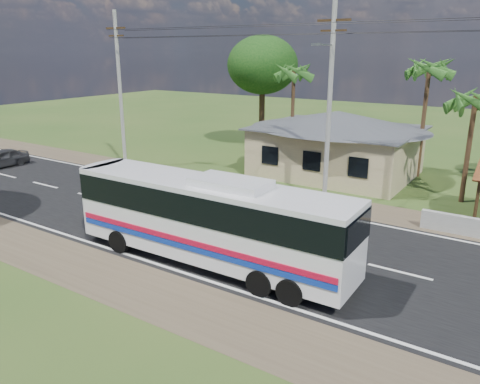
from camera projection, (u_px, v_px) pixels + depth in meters
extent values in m
plane|color=#2A4A1A|center=(214.00, 227.00, 23.01)|extent=(120.00, 120.00, 0.00)
cube|color=black|center=(214.00, 227.00, 23.01)|extent=(120.00, 10.00, 0.02)
cube|color=brown|center=(278.00, 194.00, 28.21)|extent=(120.00, 3.00, 0.01)
cube|color=brown|center=(113.00, 278.00, 17.81)|extent=(120.00, 3.00, 0.01)
cube|color=silver|center=(263.00, 202.00, 26.77)|extent=(120.00, 0.15, 0.01)
cube|color=silver|center=(147.00, 261.00, 19.25)|extent=(120.00, 0.15, 0.01)
cube|color=silver|center=(214.00, 226.00, 23.01)|extent=(120.00, 0.15, 0.01)
cube|color=tan|center=(336.00, 152.00, 32.43)|extent=(10.00, 8.00, 3.20)
cube|color=#4C4F54|center=(338.00, 128.00, 31.95)|extent=(10.60, 8.60, 0.10)
pyramid|color=#4C4F54|center=(339.00, 111.00, 31.62)|extent=(12.40, 10.00, 1.20)
cube|color=black|center=(270.00, 155.00, 30.76)|extent=(1.20, 0.08, 1.20)
cube|color=black|center=(312.00, 161.00, 29.18)|extent=(1.20, 0.08, 1.20)
cube|color=black|center=(358.00, 167.00, 27.61)|extent=(1.20, 0.08, 1.20)
cylinder|color=#3A2815|center=(477.00, 203.00, 22.38)|extent=(0.16, 0.16, 2.60)
cylinder|color=#9E9E99|center=(120.00, 92.00, 33.44)|extent=(0.26, 0.26, 11.00)
cube|color=#3A2815|center=(116.00, 28.00, 32.19)|extent=(1.80, 0.12, 0.12)
cube|color=#3A2815|center=(116.00, 36.00, 32.34)|extent=(1.40, 0.10, 0.10)
cylinder|color=#9E9E99|center=(329.00, 105.00, 25.04)|extent=(0.26, 0.26, 11.00)
cube|color=#3A2815|center=(334.00, 20.00, 23.80)|extent=(1.80, 0.12, 0.12)
cube|color=#3A2815|center=(333.00, 30.00, 23.94)|extent=(1.40, 0.10, 0.10)
cylinder|color=gray|center=(325.00, 45.00, 23.34)|extent=(0.08, 2.00, 0.08)
cube|color=gray|center=(317.00, 44.00, 22.54)|extent=(0.50, 0.18, 0.12)
cylinder|color=black|center=(208.00, 28.00, 28.05)|extent=(16.00, 0.02, 0.02)
cylinder|color=#47301E|center=(468.00, 150.00, 25.96)|extent=(0.28, 0.28, 6.00)
cylinder|color=#47301E|center=(423.00, 122.00, 31.18)|extent=(0.28, 0.28, 7.50)
cylinder|color=#47301E|center=(293.00, 114.00, 36.90)|extent=(0.28, 0.28, 7.00)
cylinder|color=#47301E|center=(262.00, 114.00, 40.75)|extent=(0.50, 0.50, 5.95)
ellipsoid|color=black|center=(262.00, 65.00, 39.54)|extent=(6.00, 6.00, 4.92)
cube|color=silver|center=(210.00, 219.00, 18.46)|extent=(11.96, 2.64, 2.98)
cube|color=black|center=(209.00, 201.00, 18.25)|extent=(12.01, 2.70, 1.09)
cube|color=black|center=(104.00, 187.00, 21.42)|extent=(0.15, 2.29, 1.79)
cube|color=#AE0A27|center=(190.00, 242.00, 17.60)|extent=(11.73, 0.19, 0.22)
cube|color=navy|center=(191.00, 249.00, 17.67)|extent=(11.73, 0.19, 0.22)
cube|color=silver|center=(230.00, 183.00, 17.47)|extent=(3.00, 1.63, 0.30)
cylinder|color=black|center=(120.00, 241.00, 20.00)|extent=(1.00, 0.36, 0.99)
cylinder|color=black|center=(156.00, 225.00, 21.85)|extent=(1.00, 0.36, 0.99)
cylinder|color=black|center=(260.00, 283.00, 16.42)|extent=(1.00, 0.36, 0.99)
cylinder|color=black|center=(289.00, 259.00, 18.27)|extent=(1.00, 0.36, 0.99)
cylinder|color=black|center=(290.00, 292.00, 15.81)|extent=(1.00, 0.36, 0.99)
cylinder|color=black|center=(318.00, 267.00, 17.66)|extent=(1.00, 0.36, 0.99)
imported|color=black|center=(266.00, 190.00, 27.60)|extent=(1.62, 0.89, 0.81)
imported|color=#2A2A2C|center=(1.00, 158.00, 34.63)|extent=(1.63, 3.92, 1.33)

